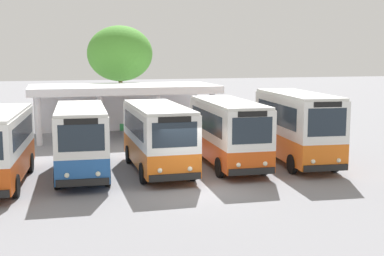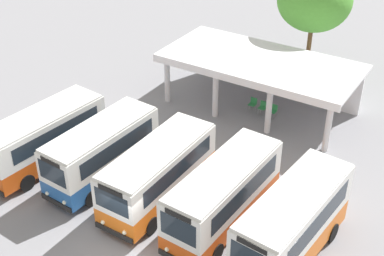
{
  "view_description": "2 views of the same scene",
  "coord_description": "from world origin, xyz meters",
  "px_view_note": "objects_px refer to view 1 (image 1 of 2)",
  "views": [
    {
      "loc": [
        -5.45,
        -19.54,
        5.46
      ],
      "look_at": [
        1.9,
        6.9,
        1.51
      ],
      "focal_mm": 48.45,
      "sensor_mm": 36.0,
      "label": 1
    },
    {
      "loc": [
        11.79,
        -12.84,
        17.1
      ],
      "look_at": [
        -1.07,
        7.48,
        2.11
      ],
      "focal_mm": 49.8,
      "sensor_mm": 36.0,
      "label": 2
    }
  ],
  "objects_px": {
    "city_bus_fifth_blue": "(297,125)",
    "city_bus_middle_cream": "(158,135)",
    "waiting_chair_second_from_end": "(135,129)",
    "city_bus_second_in_row": "(81,138)",
    "waiting_chair_middle_seat": "(146,128)",
    "city_bus_fourth_amber": "(228,130)",
    "waiting_chair_end_by_column": "(123,129)"
  },
  "relations": [
    {
      "from": "city_bus_fifth_blue",
      "to": "city_bus_middle_cream",
      "type": "bearing_deg",
      "value": 178.68
    },
    {
      "from": "waiting_chair_second_from_end",
      "to": "city_bus_fifth_blue",
      "type": "bearing_deg",
      "value": -58.83
    },
    {
      "from": "city_bus_second_in_row",
      "to": "waiting_chair_middle_seat",
      "type": "height_order",
      "value": "city_bus_second_in_row"
    },
    {
      "from": "city_bus_middle_cream",
      "to": "waiting_chair_second_from_end",
      "type": "relative_size",
      "value": 8.18
    },
    {
      "from": "city_bus_second_in_row",
      "to": "city_bus_middle_cream",
      "type": "relative_size",
      "value": 0.96
    },
    {
      "from": "city_bus_fifth_blue",
      "to": "waiting_chair_middle_seat",
      "type": "distance_m",
      "value": 12.09
    },
    {
      "from": "city_bus_fourth_amber",
      "to": "waiting_chair_middle_seat",
      "type": "xyz_separation_m",
      "value": [
        -2.18,
        10.22,
        -1.25
      ]
    },
    {
      "from": "waiting_chair_end_by_column",
      "to": "waiting_chair_second_from_end",
      "type": "distance_m",
      "value": 0.74
    },
    {
      "from": "waiting_chair_end_by_column",
      "to": "waiting_chair_middle_seat",
      "type": "height_order",
      "value": "same"
    },
    {
      "from": "waiting_chair_end_by_column",
      "to": "waiting_chair_middle_seat",
      "type": "bearing_deg",
      "value": -4.37
    },
    {
      "from": "city_bus_middle_cream",
      "to": "city_bus_fifth_blue",
      "type": "relative_size",
      "value": 1.0
    },
    {
      "from": "city_bus_middle_cream",
      "to": "waiting_chair_second_from_end",
      "type": "distance_m",
      "value": 10.53
    },
    {
      "from": "waiting_chair_second_from_end",
      "to": "waiting_chair_middle_seat",
      "type": "height_order",
      "value": "same"
    },
    {
      "from": "city_bus_fifth_blue",
      "to": "waiting_chair_second_from_end",
      "type": "height_order",
      "value": "city_bus_fifth_blue"
    },
    {
      "from": "waiting_chair_middle_seat",
      "to": "city_bus_fourth_amber",
      "type": "bearing_deg",
      "value": -77.99
    },
    {
      "from": "city_bus_middle_cream",
      "to": "city_bus_fourth_amber",
      "type": "height_order",
      "value": "city_bus_fourth_amber"
    },
    {
      "from": "city_bus_fifth_blue",
      "to": "waiting_chair_end_by_column",
      "type": "bearing_deg",
      "value": 123.79
    },
    {
      "from": "waiting_chair_end_by_column",
      "to": "city_bus_fifth_blue",
      "type": "bearing_deg",
      "value": -56.21
    },
    {
      "from": "waiting_chair_second_from_end",
      "to": "waiting_chair_middle_seat",
      "type": "distance_m",
      "value": 0.74
    },
    {
      "from": "city_bus_second_in_row",
      "to": "waiting_chair_middle_seat",
      "type": "distance_m",
      "value": 11.58
    },
    {
      "from": "city_bus_fifth_blue",
      "to": "waiting_chair_end_by_column",
      "type": "xyz_separation_m",
      "value": [
        -7.15,
        10.69,
        -1.42
      ]
    },
    {
      "from": "city_bus_fourth_amber",
      "to": "waiting_chair_middle_seat",
      "type": "relative_size",
      "value": 8.39
    },
    {
      "from": "city_bus_second_in_row",
      "to": "city_bus_fifth_blue",
      "type": "relative_size",
      "value": 0.96
    },
    {
      "from": "city_bus_fourth_amber",
      "to": "city_bus_fifth_blue",
      "type": "height_order",
      "value": "city_bus_fifth_blue"
    },
    {
      "from": "waiting_chair_end_by_column",
      "to": "waiting_chair_middle_seat",
      "type": "relative_size",
      "value": 1.0
    },
    {
      "from": "city_bus_middle_cream",
      "to": "waiting_chair_end_by_column",
      "type": "height_order",
      "value": "city_bus_middle_cream"
    },
    {
      "from": "city_bus_middle_cream",
      "to": "waiting_chair_end_by_column",
      "type": "bearing_deg",
      "value": 90.79
    },
    {
      "from": "city_bus_second_in_row",
      "to": "city_bus_fifth_blue",
      "type": "xyz_separation_m",
      "value": [
        10.51,
        -0.12,
        0.2
      ]
    },
    {
      "from": "city_bus_fourth_amber",
      "to": "city_bus_fifth_blue",
      "type": "xyz_separation_m",
      "value": [
        3.5,
        -0.35,
        0.17
      ]
    },
    {
      "from": "waiting_chair_end_by_column",
      "to": "waiting_chair_second_from_end",
      "type": "height_order",
      "value": "same"
    },
    {
      "from": "waiting_chair_middle_seat",
      "to": "city_bus_second_in_row",
      "type": "bearing_deg",
      "value": -114.81
    },
    {
      "from": "city_bus_fourth_amber",
      "to": "waiting_chair_middle_seat",
      "type": "height_order",
      "value": "city_bus_fourth_amber"
    }
  ]
}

